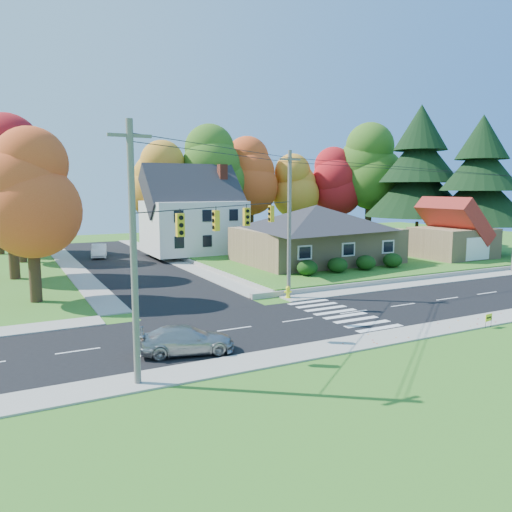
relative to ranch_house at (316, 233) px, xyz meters
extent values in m
plane|color=#3D7923|center=(-8.00, -16.00, -3.27)|extent=(120.00, 120.00, 0.00)
cube|color=black|center=(-8.00, -16.00, -3.26)|extent=(90.00, 8.00, 0.02)
cube|color=black|center=(-16.00, 10.00, -3.25)|extent=(8.00, 44.00, 0.02)
cube|color=#9C9A90|center=(-8.00, -11.00, -3.23)|extent=(90.00, 2.00, 0.08)
cube|color=#9C9A90|center=(-8.00, -21.00, -3.23)|extent=(90.00, 2.00, 0.08)
cube|color=#3D7923|center=(5.00, 5.00, -3.02)|extent=(30.00, 30.00, 0.50)
cube|color=tan|center=(0.00, 0.00, -1.17)|extent=(14.00, 10.00, 3.20)
pyramid|color=#26262B|center=(0.00, 0.00, 1.53)|extent=(14.60, 10.60, 2.20)
cube|color=silver|center=(-8.00, 12.00, 0.03)|extent=(10.00, 8.00, 5.60)
pyramid|color=#26262B|center=(-8.00, 12.00, 4.03)|extent=(10.40, 8.40, 2.40)
cube|color=brown|center=(-4.50, 12.00, 2.03)|extent=(0.90, 0.90, 9.60)
cube|color=tan|center=(14.00, -4.00, -1.27)|extent=(7.00, 6.00, 3.00)
pyramid|color=maroon|center=(14.00, -4.00, 1.03)|extent=(7.30, 6.30, 1.60)
cube|color=silver|center=(14.00, -7.05, -1.57)|extent=(3.20, 0.10, 2.20)
ellipsoid|color=#163A10|center=(-5.00, -6.20, -2.13)|extent=(1.70, 1.70, 1.27)
ellipsoid|color=#163A10|center=(-2.00, -6.20, -2.13)|extent=(1.70, 1.70, 1.27)
ellipsoid|color=#163A10|center=(1.00, -6.20, -2.13)|extent=(1.70, 1.70, 1.27)
ellipsoid|color=#163A10|center=(4.00, -6.20, -2.13)|extent=(1.70, 1.70, 1.27)
cylinder|color=#666059|center=(-22.50, -21.20, 1.73)|extent=(0.26, 0.26, 10.00)
cube|color=#666059|center=(-22.50, -21.20, 6.13)|extent=(1.60, 0.12, 0.12)
cylinder|color=#666059|center=(-9.50, -10.80, 1.73)|extent=(0.26, 0.26, 10.00)
cube|color=#666059|center=(-9.50, -10.80, 6.13)|extent=(1.60, 0.12, 0.12)
cube|color=gold|center=(-20.00, -19.20, 2.68)|extent=(0.34, 0.26, 1.00)
cube|color=gold|center=(-17.50, -17.20, 2.68)|extent=(0.26, 0.34, 1.00)
cube|color=gold|center=(-14.80, -15.05, 2.68)|extent=(0.34, 0.26, 1.00)
cube|color=gold|center=(-12.00, -12.80, 2.68)|extent=(0.26, 0.34, 1.00)
cylinder|color=black|center=(-16.00, -16.00, 3.33)|extent=(13.02, 10.43, 0.04)
cylinder|color=#3F2A19|center=(-10.00, 18.00, -0.07)|extent=(0.80, 0.80, 5.40)
sphere|color=orange|center=(-10.00, 18.00, 3.83)|extent=(6.72, 6.72, 6.72)
sphere|color=orange|center=(-10.00, 18.00, 5.51)|extent=(5.91, 5.91, 5.91)
sphere|color=orange|center=(-10.00, 18.00, 7.19)|extent=(5.11, 5.11, 5.11)
cylinder|color=#3F2A19|center=(-4.00, 17.00, 0.38)|extent=(0.86, 0.86, 6.30)
sphere|color=#3B6A1D|center=(-4.00, 17.00, 4.93)|extent=(7.84, 7.84, 7.84)
sphere|color=#3B6A1D|center=(-4.00, 17.00, 6.89)|extent=(6.90, 6.90, 6.90)
sphere|color=#3B6A1D|center=(-4.00, 17.00, 8.85)|extent=(5.96, 5.96, 5.96)
cylinder|color=#3F2A19|center=(2.00, 18.00, 0.16)|extent=(0.83, 0.83, 5.85)
sphere|color=#E14D1F|center=(2.00, 18.00, 4.38)|extent=(7.28, 7.28, 7.28)
sphere|color=#E14D1F|center=(2.00, 18.00, 6.20)|extent=(6.41, 6.41, 6.41)
sphere|color=#E14D1F|center=(2.00, 18.00, 8.02)|extent=(5.53, 5.53, 5.53)
cylinder|color=#3F2A19|center=(8.00, 17.00, -0.29)|extent=(0.77, 0.77, 4.95)
sphere|color=orange|center=(8.00, 17.00, 3.28)|extent=(6.16, 6.16, 6.16)
sphere|color=orange|center=(8.00, 17.00, 4.82)|extent=(5.42, 5.42, 5.42)
sphere|color=orange|center=(8.00, 17.00, 6.36)|extent=(4.68, 4.68, 4.68)
cylinder|color=#3F2A19|center=(14.00, 16.00, -0.07)|extent=(0.80, 0.80, 5.40)
sphere|color=#B0161B|center=(14.00, 16.00, 3.83)|extent=(6.72, 6.72, 6.72)
sphere|color=#B0161B|center=(14.00, 16.00, 5.51)|extent=(5.91, 5.91, 5.91)
sphere|color=#B0161B|center=(14.00, 16.00, 7.19)|extent=(5.11, 5.11, 5.11)
cylinder|color=#3F2A19|center=(18.00, 14.00, 0.61)|extent=(0.89, 0.89, 6.75)
sphere|color=#3B6A1D|center=(18.00, 14.00, 5.48)|extent=(8.40, 8.40, 8.40)
sphere|color=#3B6A1D|center=(18.00, 14.00, 7.58)|extent=(7.39, 7.39, 7.39)
sphere|color=#3B6A1D|center=(18.00, 14.00, 9.68)|extent=(6.38, 6.38, 6.38)
cylinder|color=#3F2A19|center=(19.00, 6.00, -1.33)|extent=(0.40, 0.40, 2.88)
cone|color=black|center=(19.00, 6.00, 4.11)|extent=(12.80, 12.80, 6.72)
cone|color=black|center=(19.00, 6.00, 7.95)|extent=(9.60, 9.60, 6.08)
cone|color=black|center=(19.00, 6.00, 11.47)|extent=(6.40, 6.40, 5.44)
cylinder|color=#3F2A19|center=(20.00, -2.00, -1.51)|extent=(0.40, 0.40, 2.52)
cone|color=black|center=(20.00, -2.00, 3.25)|extent=(11.20, 11.20, 5.88)
cone|color=black|center=(20.00, -2.00, 6.61)|extent=(8.40, 8.40, 5.32)
cone|color=black|center=(20.00, -2.00, 9.69)|extent=(5.60, 5.60, 4.76)
cylinder|color=#3F2A19|center=(-25.00, -4.00, -0.79)|extent=(0.77, 0.77, 4.95)
sphere|color=#E14D1F|center=(-25.00, -4.00, 2.78)|extent=(6.16, 6.16, 6.16)
sphere|color=#E14D1F|center=(-25.00, -4.00, 4.32)|extent=(5.42, 5.42, 5.42)
sphere|color=#E14D1F|center=(-25.00, -4.00, 5.86)|extent=(4.68, 4.68, 4.68)
cylinder|color=#3F2A19|center=(-26.00, 6.00, -0.34)|extent=(0.83, 0.83, 5.85)
sphere|color=#B0161B|center=(-26.00, 6.00, 3.88)|extent=(7.28, 7.28, 7.28)
sphere|color=#B0161B|center=(-26.00, 6.00, 5.70)|extent=(6.41, 6.41, 6.41)
sphere|color=#B0161B|center=(-26.00, 6.00, 7.52)|extent=(5.53, 5.53, 5.53)
cylinder|color=#3F2A19|center=(-25.00, 16.00, -0.57)|extent=(0.80, 0.80, 5.40)
sphere|color=orange|center=(-25.00, 16.00, 3.33)|extent=(6.72, 6.72, 6.72)
sphere|color=orange|center=(-25.00, 16.00, 5.01)|extent=(5.91, 5.91, 5.91)
sphere|color=orange|center=(-25.00, 16.00, 6.69)|extent=(5.11, 5.11, 5.11)
imported|color=#A6A6A6|center=(-19.62, -18.61, -2.61)|extent=(4.65, 2.72, 1.26)
imported|color=white|center=(-17.46, 15.87, -2.53)|extent=(2.37, 4.56, 1.43)
cylinder|color=#FFF818|center=(-9.67, -10.97, -3.21)|extent=(0.40, 0.40, 0.11)
cylinder|color=#FFF818|center=(-9.67, -10.97, -2.88)|extent=(0.26, 0.26, 0.61)
sphere|color=#FFF818|center=(-9.67, -10.97, -2.52)|extent=(0.29, 0.29, 0.29)
cylinder|color=#FFF818|center=(-9.67, -10.97, -2.77)|extent=(0.51, 0.30, 0.13)
cylinder|color=black|center=(-3.81, -22.01, -3.01)|extent=(0.02, 0.02, 0.51)
cylinder|color=black|center=(-3.37, -22.01, -3.01)|extent=(0.02, 0.02, 0.51)
cube|color=yellow|center=(-3.59, -22.01, -2.71)|extent=(0.60, 0.11, 0.40)
camera|label=1|loc=(-26.86, -39.62, 4.27)|focal=35.00mm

